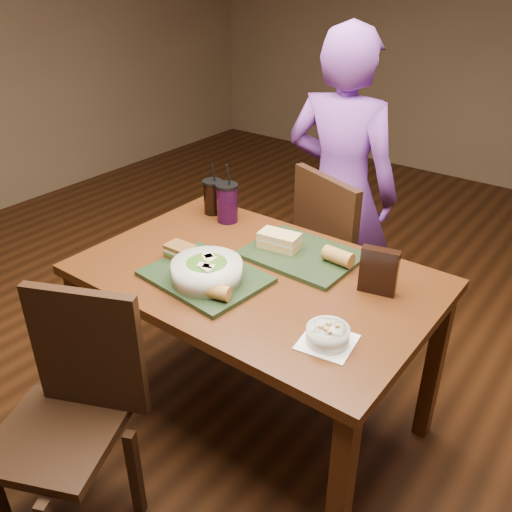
# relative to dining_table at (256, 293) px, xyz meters

# --- Properties ---
(ground) EXTENTS (6.00, 6.00, 0.00)m
(ground) POSITION_rel_dining_table_xyz_m (0.00, 0.00, -0.66)
(ground) COLOR #381C0B
(ground) RESTS_ON ground
(dining_table) EXTENTS (1.30, 0.85, 0.75)m
(dining_table) POSITION_rel_dining_table_xyz_m (0.00, 0.00, 0.00)
(dining_table) COLOR #49240E
(dining_table) RESTS_ON ground
(chair_near) EXTENTS (0.51, 0.52, 0.89)m
(chair_near) POSITION_rel_dining_table_xyz_m (-0.23, -0.70, -0.17)
(chair_near) COLOR black
(chair_near) RESTS_ON ground
(chair_far) EXTENTS (0.53, 0.54, 0.95)m
(chair_far) POSITION_rel_dining_table_xyz_m (-0.03, 0.65, -0.13)
(chair_far) COLOR black
(chair_far) RESTS_ON ground
(diner) EXTENTS (0.60, 0.43, 1.55)m
(diner) POSITION_rel_dining_table_xyz_m (-0.11, 0.82, 0.12)
(diner) COLOR #703697
(diner) RESTS_ON ground
(tray_near) EXTENTS (0.45, 0.36, 0.02)m
(tray_near) POSITION_rel_dining_table_xyz_m (-0.12, -0.15, 0.10)
(tray_near) COLOR black
(tray_near) RESTS_ON dining_table
(tray_far) EXTENTS (0.42, 0.33, 0.02)m
(tray_far) POSITION_rel_dining_table_xyz_m (0.07, 0.20, 0.10)
(tray_far) COLOR black
(tray_far) RESTS_ON dining_table
(salad_bowl) EXTENTS (0.25, 0.25, 0.08)m
(salad_bowl) POSITION_rel_dining_table_xyz_m (-0.09, -0.17, 0.15)
(salad_bowl) COLOR silver
(salad_bowl) RESTS_ON tray_near
(soup_bowl) EXTENTS (0.18, 0.18, 0.07)m
(soup_bowl) POSITION_rel_dining_table_xyz_m (0.43, -0.20, 0.12)
(soup_bowl) COLOR white
(soup_bowl) RESTS_ON dining_table
(sandwich_near) EXTENTS (0.11, 0.08, 0.05)m
(sandwich_near) POSITION_rel_dining_table_xyz_m (-0.28, -0.11, 0.13)
(sandwich_near) COLOR #593819
(sandwich_near) RESTS_ON tray_near
(sandwich_far) EXTENTS (0.17, 0.11, 0.06)m
(sandwich_far) POSITION_rel_dining_table_xyz_m (-0.03, 0.19, 0.14)
(sandwich_far) COLOR tan
(sandwich_far) RESTS_ON tray_far
(baguette_near) EXTENTS (0.11, 0.07, 0.05)m
(baguette_near) POSITION_rel_dining_table_xyz_m (0.01, -0.24, 0.13)
(baguette_near) COLOR #AD7533
(baguette_near) RESTS_ON tray_near
(baguette_far) EXTENTS (0.12, 0.07, 0.06)m
(baguette_far) POSITION_rel_dining_table_xyz_m (0.22, 0.22, 0.14)
(baguette_far) COLOR #AD7533
(baguette_far) RESTS_ON tray_far
(cup_cola) EXTENTS (0.09, 0.09, 0.24)m
(cup_cola) POSITION_rel_dining_table_xyz_m (-0.48, 0.31, 0.17)
(cup_cola) COLOR black
(cup_cola) RESTS_ON dining_table
(cup_berry) EXTENTS (0.10, 0.10, 0.27)m
(cup_berry) POSITION_rel_dining_table_xyz_m (-0.37, 0.28, 0.18)
(cup_berry) COLOR black
(cup_berry) RESTS_ON dining_table
(chip_bag) EXTENTS (0.13, 0.07, 0.17)m
(chip_bag) POSITION_rel_dining_table_xyz_m (0.42, 0.15, 0.17)
(chip_bag) COLOR black
(chip_bag) RESTS_ON dining_table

